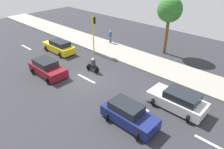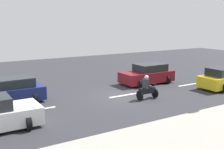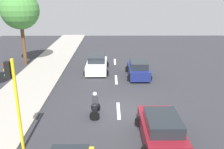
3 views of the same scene
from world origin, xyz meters
TOP-DOWN VIEW (x-y plane):
  - ground_plane at (0.00, 0.00)m, footprint 40.00×60.00m
  - sidewalk at (7.00, 0.00)m, footprint 4.00×60.00m
  - lane_stripe_far_north at (0.00, -12.00)m, footprint 0.20×2.40m
  - lane_stripe_north at (0.00, -6.00)m, footprint 0.20×2.40m
  - lane_stripe_mid at (0.00, 0.00)m, footprint 0.20×2.40m
  - car_dark_blue at (-2.00, -6.83)m, footprint 2.14×4.04m
  - car_maroon at (-2.02, 3.45)m, footprint 2.32×4.16m
  - car_white at (1.81, -8.53)m, footprint 2.31×4.35m
  - motorcycle at (1.46, 0.65)m, footprint 0.60×1.30m
  - traffic_light_corner at (4.85, 4.05)m, footprint 0.49×0.24m
  - street_tree_south at (9.55, -11.10)m, footprint 3.84×3.84m

SIDE VIEW (x-z plane):
  - ground_plane at x=0.00m, z-range -0.10..0.00m
  - lane_stripe_far_north at x=0.00m, z-range 0.00..0.01m
  - lane_stripe_north at x=0.00m, z-range 0.00..0.01m
  - lane_stripe_mid at x=0.00m, z-range 0.00..0.01m
  - sidewalk at x=7.00m, z-range 0.00..0.15m
  - motorcycle at x=1.46m, z-range -0.12..1.41m
  - car_dark_blue at x=-2.00m, z-range -0.05..1.47m
  - car_maroon at x=-2.02m, z-range -0.05..1.47m
  - car_white at x=1.81m, z-range -0.05..1.47m
  - traffic_light_corner at x=4.85m, z-range 0.68..5.18m
  - street_tree_south at x=9.55m, z-range 1.81..9.35m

